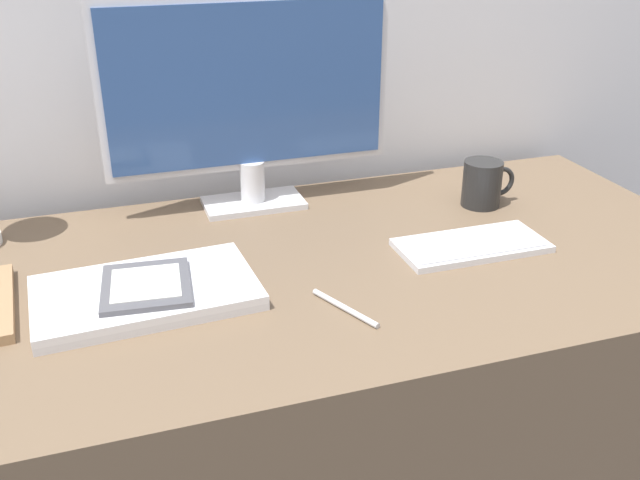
{
  "coord_description": "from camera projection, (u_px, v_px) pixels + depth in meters",
  "views": [
    {
      "loc": [
        -0.36,
        -0.9,
        1.28
      ],
      "look_at": [
        -0.03,
        0.1,
        0.78
      ],
      "focal_mm": 40.0,
      "sensor_mm": 36.0,
      "label": 1
    }
  ],
  "objects": [
    {
      "name": "desk",
      "position": [
        329.0,
        424.0,
        1.39
      ],
      "size": [
        1.43,
        0.72,
        0.72
      ],
      "color": "brown",
      "rests_on": "ground_plane"
    },
    {
      "name": "pen",
      "position": [
        345.0,
        308.0,
        1.08
      ],
      "size": [
        0.06,
        0.13,
        0.01
      ],
      "color": "silver",
      "rests_on": "desk"
    },
    {
      "name": "monitor",
      "position": [
        249.0,
        96.0,
        1.36
      ],
      "size": [
        0.56,
        0.11,
        0.41
      ],
      "color": "silver",
      "rests_on": "desk"
    },
    {
      "name": "coffee_mug",
      "position": [
        483.0,
        183.0,
        1.44
      ],
      "size": [
        0.11,
        0.08,
        0.09
      ],
      "color": "black",
      "rests_on": "desk"
    },
    {
      "name": "keyboard",
      "position": [
        472.0,
        245.0,
        1.27
      ],
      "size": [
        0.27,
        0.12,
        0.01
      ],
      "color": "silver",
      "rests_on": "desk"
    },
    {
      "name": "ereader",
      "position": [
        146.0,
        285.0,
        1.09
      ],
      "size": [
        0.15,
        0.16,
        0.01
      ],
      "color": "#4C4C51",
      "rests_on": "laptop"
    },
    {
      "name": "laptop",
      "position": [
        146.0,
        293.0,
        1.1
      ],
      "size": [
        0.35,
        0.22,
        0.02
      ],
      "color": "silver",
      "rests_on": "desk"
    }
  ]
}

